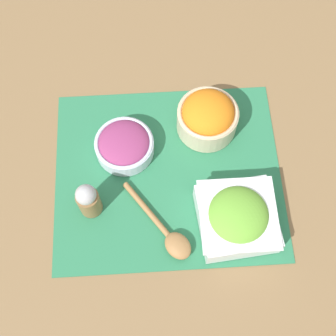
{
  "coord_description": "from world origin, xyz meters",
  "views": [
    {
      "loc": [
        -0.02,
        -0.39,
        0.93
      ],
      "look_at": [
        0.0,
        0.0,
        0.03
      ],
      "focal_mm": 50.0,
      "sensor_mm": 36.0,
      "label": 1
    }
  ],
  "objects": [
    {
      "name": "placemat",
      "position": [
        0.0,
        0.0,
        0.0
      ],
      "size": [
        0.49,
        0.42,
        0.0
      ],
      "color": "#2D7A51",
      "rests_on": "ground_plane"
    },
    {
      "name": "pepper_shaker",
      "position": [
        -0.16,
        -0.07,
        0.05
      ],
      "size": [
        0.05,
        0.05,
        0.1
      ],
      "color": "olive",
      "rests_on": "placemat"
    },
    {
      "name": "lettuce_bowl",
      "position": [
        0.13,
        -0.12,
        0.04
      ],
      "size": [
        0.16,
        0.16,
        0.08
      ],
      "color": "white",
      "rests_on": "placemat"
    },
    {
      "name": "wooden_spoon",
      "position": [
        -0.0,
        -0.14,
        0.02
      ],
      "size": [
        0.14,
        0.18,
        0.03
      ],
      "color": "#9E7042",
      "rests_on": "placemat"
    },
    {
      "name": "ground_plane",
      "position": [
        0.0,
        0.0,
        0.0
      ],
      "size": [
        3.0,
        3.0,
        0.0
      ],
      "primitive_type": "plane",
      "color": "olive"
    },
    {
      "name": "carrot_bowl",
      "position": [
        0.09,
        0.11,
        0.05
      ],
      "size": [
        0.13,
        0.13,
        0.09
      ],
      "color": "beige",
      "rests_on": "placemat"
    },
    {
      "name": "onion_bowl",
      "position": [
        -0.09,
        0.06,
        0.03
      ],
      "size": [
        0.13,
        0.13,
        0.05
      ],
      "color": "silver",
      "rests_on": "placemat"
    }
  ]
}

